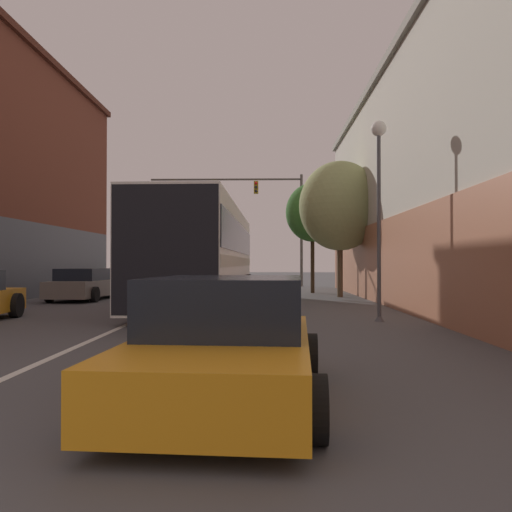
{
  "coord_description": "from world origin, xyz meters",
  "views": [
    {
      "loc": [
        3.35,
        -0.94,
        1.47
      ],
      "look_at": [
        3.0,
        15.46,
        1.71
      ],
      "focal_mm": 35.0,
      "sensor_mm": 36.0,
      "label": 1
    }
  ],
  "objects_px": {
    "traffic_signal_gantry": "(252,202)",
    "street_tree_far": "(312,213)",
    "street_tree_near": "(340,206)",
    "hatchback_foreground": "(226,342)",
    "parked_car_left_mid": "(133,277)",
    "bus": "(205,252)",
    "parked_car_left_near": "(86,285)",
    "street_lamp": "(379,188)"
  },
  "relations": [
    {
      "from": "traffic_signal_gantry",
      "to": "street_tree_far",
      "type": "distance_m",
      "value": 7.81
    },
    {
      "from": "street_tree_near",
      "to": "street_tree_far",
      "type": "relative_size",
      "value": 1.09
    },
    {
      "from": "hatchback_foreground",
      "to": "parked_car_left_mid",
      "type": "bearing_deg",
      "value": 21.14
    },
    {
      "from": "bus",
      "to": "street_tree_near",
      "type": "relative_size",
      "value": 2.16
    },
    {
      "from": "parked_car_left_near",
      "to": "street_lamp",
      "type": "height_order",
      "value": "street_lamp"
    },
    {
      "from": "parked_car_left_mid",
      "to": "street_lamp",
      "type": "relative_size",
      "value": 0.83
    },
    {
      "from": "traffic_signal_gantry",
      "to": "street_tree_far",
      "type": "height_order",
      "value": "traffic_signal_gantry"
    },
    {
      "from": "traffic_signal_gantry",
      "to": "street_tree_near",
      "type": "bearing_deg",
      "value": -67.42
    },
    {
      "from": "traffic_signal_gantry",
      "to": "street_tree_near",
      "type": "xyz_separation_m",
      "value": [
        4.16,
        -10.0,
        -1.39
      ]
    },
    {
      "from": "street_tree_far",
      "to": "parked_car_left_near",
      "type": "bearing_deg",
      "value": -153.57
    },
    {
      "from": "parked_car_left_mid",
      "to": "traffic_signal_gantry",
      "type": "xyz_separation_m",
      "value": [
        6.85,
        2.77,
        4.71
      ]
    },
    {
      "from": "parked_car_left_mid",
      "to": "street_tree_near",
      "type": "height_order",
      "value": "street_tree_near"
    },
    {
      "from": "traffic_signal_gantry",
      "to": "street_tree_near",
      "type": "height_order",
      "value": "traffic_signal_gantry"
    },
    {
      "from": "parked_car_left_mid",
      "to": "bus",
      "type": "bearing_deg",
      "value": -153.48
    },
    {
      "from": "street_lamp",
      "to": "parked_car_left_near",
      "type": "bearing_deg",
      "value": 144.2
    },
    {
      "from": "hatchback_foreground",
      "to": "street_tree_near",
      "type": "distance_m",
      "value": 17.1
    },
    {
      "from": "street_lamp",
      "to": "parked_car_left_mid",
      "type": "bearing_deg",
      "value": 123.19
    },
    {
      "from": "street_tree_far",
      "to": "hatchback_foreground",
      "type": "bearing_deg",
      "value": -97.95
    },
    {
      "from": "traffic_signal_gantry",
      "to": "parked_car_left_mid",
      "type": "bearing_deg",
      "value": -158.0
    },
    {
      "from": "bus",
      "to": "street_tree_far",
      "type": "xyz_separation_m",
      "value": [
        4.47,
        7.22,
        2.11
      ]
    },
    {
      "from": "parked_car_left_mid",
      "to": "traffic_signal_gantry",
      "type": "bearing_deg",
      "value": -67.7
    },
    {
      "from": "bus",
      "to": "street_lamp",
      "type": "height_order",
      "value": "street_lamp"
    },
    {
      "from": "hatchback_foreground",
      "to": "street_tree_far",
      "type": "height_order",
      "value": "street_tree_far"
    },
    {
      "from": "bus",
      "to": "parked_car_left_near",
      "type": "xyz_separation_m",
      "value": [
        -5.13,
        2.45,
        -1.27
      ]
    },
    {
      "from": "bus",
      "to": "parked_car_left_mid",
      "type": "bearing_deg",
      "value": 27.26
    },
    {
      "from": "traffic_signal_gantry",
      "to": "street_tree_far",
      "type": "relative_size",
      "value": 1.78
    },
    {
      "from": "bus",
      "to": "street_tree_near",
      "type": "height_order",
      "value": "street_tree_near"
    },
    {
      "from": "bus",
      "to": "traffic_signal_gantry",
      "type": "distance_m",
      "value": 14.66
    },
    {
      "from": "hatchback_foreground",
      "to": "bus",
      "type": "bearing_deg",
      "value": 11.99
    },
    {
      "from": "hatchback_foreground",
      "to": "parked_car_left_near",
      "type": "distance_m",
      "value": 16.17
    },
    {
      "from": "parked_car_left_mid",
      "to": "street_tree_far",
      "type": "height_order",
      "value": "street_tree_far"
    },
    {
      "from": "traffic_signal_gantry",
      "to": "street_lamp",
      "type": "relative_size",
      "value": 1.91
    },
    {
      "from": "bus",
      "to": "street_tree_far",
      "type": "distance_m",
      "value": 8.75
    },
    {
      "from": "hatchback_foreground",
      "to": "parked_car_left_near",
      "type": "relative_size",
      "value": 0.84
    },
    {
      "from": "parked_car_left_mid",
      "to": "street_tree_near",
      "type": "bearing_deg",
      "value": -123.0
    },
    {
      "from": "bus",
      "to": "parked_car_left_mid",
      "type": "xyz_separation_m",
      "value": [
        -5.63,
        11.42,
        -1.23
      ]
    },
    {
      "from": "parked_car_left_near",
      "to": "street_tree_near",
      "type": "height_order",
      "value": "street_tree_near"
    },
    {
      "from": "bus",
      "to": "street_lamp",
      "type": "bearing_deg",
      "value": -133.09
    },
    {
      "from": "bus",
      "to": "traffic_signal_gantry",
      "type": "height_order",
      "value": "traffic_signal_gantry"
    },
    {
      "from": "parked_car_left_near",
      "to": "parked_car_left_mid",
      "type": "bearing_deg",
      "value": 4.08
    },
    {
      "from": "hatchback_foreground",
      "to": "traffic_signal_gantry",
      "type": "bearing_deg",
      "value": 4.92
    },
    {
      "from": "street_lamp",
      "to": "bus",
      "type": "bearing_deg",
      "value": 135.88
    }
  ]
}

